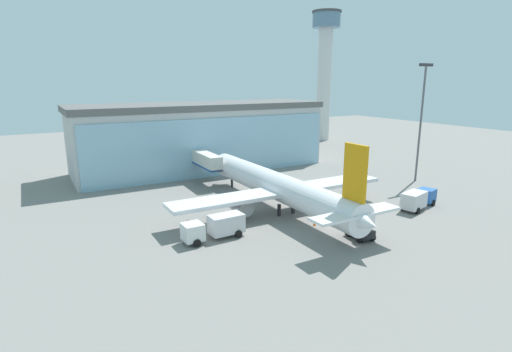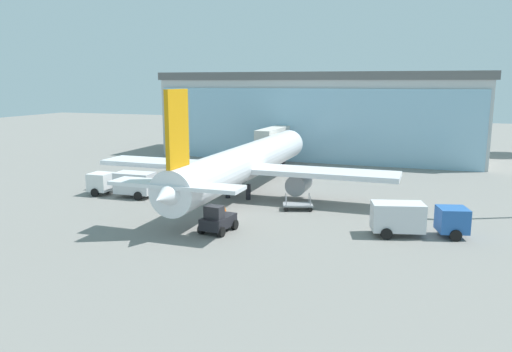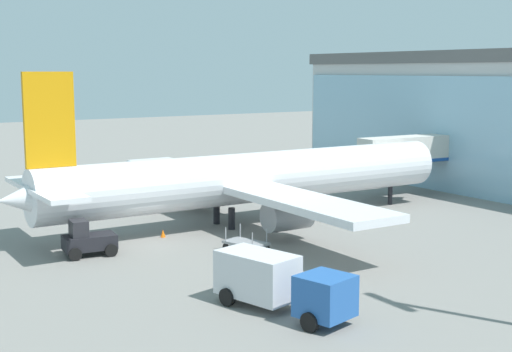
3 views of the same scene
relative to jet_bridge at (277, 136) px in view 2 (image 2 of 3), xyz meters
name	(u,v)px [view 2 (image 2 of 3)]	position (x,y,z in m)	size (l,w,h in m)	color
ground	(224,216)	(4.06, -29.38, -4.12)	(240.00, 240.00, 0.00)	gray
terminal_building	(320,115)	(4.06, 10.56, 2.60)	(50.58, 15.81, 13.42)	#BABABA
jet_bridge	(277,136)	(0.00, 0.00, 0.00)	(2.61, 12.82, 5.49)	beige
airplane	(245,163)	(2.71, -20.50, -0.68)	(32.22, 37.26, 11.45)	silver
catering_truck	(124,183)	(-9.11, -25.55, -2.65)	(7.35, 2.66, 2.65)	silver
fuel_truck	(415,218)	(20.51, -29.73, -2.65)	(7.62, 4.00, 2.65)	#2659A5
baggage_cart	(298,205)	(9.75, -24.93, -3.62)	(3.16, 2.40, 1.50)	gray
pushback_tug	(218,220)	(5.42, -33.95, -3.14)	(2.46, 3.37, 2.30)	black
safety_cone_nose	(225,209)	(3.45, -27.87, -3.84)	(0.36, 0.36, 0.55)	orange
safety_cone_wingtip	(148,182)	(-10.18, -19.08, -3.84)	(0.36, 0.36, 0.55)	orange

